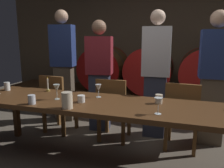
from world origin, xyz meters
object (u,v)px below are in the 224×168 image
object	(u,v)px
guest_far_left	(63,65)
guest_center_right	(156,74)
guest_center_left	(100,75)
dining_table	(100,108)
wine_barrel_right	(204,72)
wine_glass_center	(98,88)
cup_center_right	(81,99)
wine_glass_right	(158,102)
cup_far_left	(7,86)
cup_center_left	(32,100)
pitcher	(67,100)
guest_far_right	(214,78)
wine_barrel_left	(104,68)
chair_left	(57,101)
chair_center	(113,107)
chair_right	(182,113)
candle_center	(48,87)
cup_far_right	(159,99)
wine_glass_left	(57,88)
wine_barrel_center	(149,70)

from	to	relation	value
guest_far_left	guest_center_right	world-z (taller)	guest_far_left
guest_center_left	dining_table	bearing A→B (deg)	102.63
wine_barrel_right	wine_glass_center	bearing A→B (deg)	-121.86
guest_center_left	cup_center_right	world-z (taller)	guest_center_left
wine_glass_right	cup_far_left	bearing A→B (deg)	170.07
cup_center_left	wine_glass_right	bearing A→B (deg)	3.86
pitcher	guest_far_right	bearing A→B (deg)	41.03
guest_far_left	wine_barrel_left	bearing A→B (deg)	-117.12
cup_center_left	chair_left	bearing A→B (deg)	106.93
chair_center	wine_glass_right	distance (m)	1.11
wine_barrel_left	chair_right	distance (m)	2.31
chair_right	candle_center	xyz separation A→B (m)	(-1.67, -0.34, 0.29)
wine_barrel_right	chair_right	distance (m)	1.69
cup_far_left	guest_center_right	bearing A→B (deg)	24.01
chair_left	wine_glass_right	world-z (taller)	chair_left
pitcher	cup_center_left	distance (m)	0.42
chair_center	guest_far_left	size ratio (longest dim) A/B	0.47
pitcher	guest_center_right	bearing A→B (deg)	61.40
candle_center	guest_center_left	bearing A→B (deg)	56.29
guest_center_right	wine_glass_center	size ratio (longest dim) A/B	11.58
guest_far_right	cup_center_left	bearing A→B (deg)	30.60
cup_far_left	wine_glass_center	bearing A→B (deg)	1.71
dining_table	chair_left	distance (m)	1.12
candle_center	cup_far_right	bearing A→B (deg)	-4.87
wine_barrel_left	guest_far_left	distance (m)	1.14
pitcher	wine_glass_center	xyz separation A→B (m)	(0.14, 0.49, 0.03)
cup_far_left	cup_center_right	size ratio (longest dim) A/B	1.35
pitcher	wine_glass_left	distance (m)	0.39
candle_center	chair_right	bearing A→B (deg)	11.65
guest_far_right	cup_far_left	xyz separation A→B (m)	(-2.58, -0.80, -0.12)
guest_far_right	wine_glass_left	size ratio (longest dim) A/B	10.22
guest_center_left	cup_far_left	size ratio (longest dim) A/B	15.32
wine_barrel_left	candle_center	xyz separation A→B (m)	(-0.06, -1.97, -0.01)
wine_glass_center	wine_barrel_center	bearing A→B (deg)	82.36
cup_center_right	cup_center_left	bearing A→B (deg)	-153.84
chair_left	guest_far_right	xyz separation A→B (m)	(2.14, 0.32, 0.41)
chair_right	guest_far_right	distance (m)	0.64
wine_barrel_right	chair_center	xyz separation A→B (m)	(-1.23, -1.63, -0.30)
guest_center_right	wine_barrel_center	bearing A→B (deg)	-80.52
guest_center_right	cup_far_right	size ratio (longest dim) A/B	18.32
wine_barrel_center	guest_far_left	xyz separation A→B (m)	(-1.29, -1.07, 0.17)
wine_barrel_left	guest_center_right	distance (m)	1.77
cup_far_right	chair_center	bearing A→B (deg)	144.71
dining_table	chair_center	world-z (taller)	chair_center
wine_glass_right	cup_far_right	xyz separation A→B (m)	(-0.03, 0.35, -0.06)
dining_table	cup_far_left	size ratio (longest dim) A/B	27.56
wine_barrel_left	guest_far_right	bearing A→B (deg)	-33.18
guest_far_left	pitcher	bearing A→B (deg)	111.31
candle_center	cup_center_right	bearing A→B (deg)	-27.61
chair_center	cup_far_left	bearing A→B (deg)	18.49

